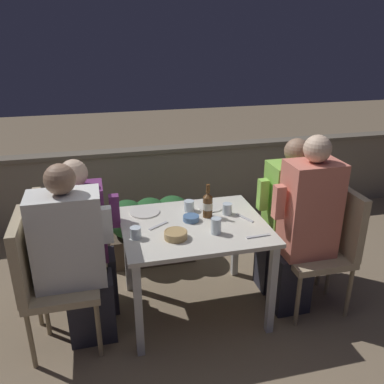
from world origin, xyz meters
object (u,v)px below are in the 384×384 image
Objects in this scene: chair_left_near at (43,272)px; person_green_blouse at (287,216)px; chair_right_far at (310,221)px; chair_left_far at (56,248)px; person_coral_top at (304,226)px; person_white_polo at (75,258)px; chair_right_near at (328,238)px; beer_bottle at (208,205)px; person_purple_stripe at (86,239)px.

chair_left_near is 0.75× the size of person_green_blouse.
person_green_blouse reaches higher than chair_right_far.
chair_left_far is 1.79m from person_coral_top.
person_green_blouse is (1.61, 0.25, -0.00)m from person_white_polo.
person_coral_top is at bearing -10.54° from chair_left_far.
chair_left_far is 1.76m from person_green_blouse.
person_coral_top is at bearing -90.78° from person_green_blouse.
person_white_polo is at bearing -171.07° from person_green_blouse.
chair_right_far is at bearing 0.00° from person_green_blouse.
person_coral_top is at bearing 180.00° from chair_right_near.
person_white_polo is 1.82m from chair_right_near.
person_coral_top reaches higher than person_green_blouse.
beer_bottle is at bearing 159.58° from person_coral_top.
chair_left_far is at bearing 116.58° from person_white_polo.
person_purple_stripe is 0.96× the size of person_green_blouse.
chair_right_far is at bearing 52.81° from person_coral_top.
chair_left_far is 0.70× the size of person_coral_top.
person_green_blouse is (1.76, -0.04, 0.07)m from chair_left_far.
chair_left_near is 1.00× the size of chair_right_near.
person_coral_top is 0.72m from beer_bottle.
beer_bottle is (1.10, -0.08, 0.26)m from chair_left_far.
chair_left_near is at bearing -133.49° from person_purple_stripe.
beer_bottle reaches higher than chair_left_far.
beer_bottle is (1.16, 0.21, 0.26)m from chair_left_near.
person_white_polo is at bearing -167.33° from beer_bottle.
person_coral_top is at bearing -1.14° from person_white_polo.
chair_right_far is at bearing 2.61° from beer_bottle.
chair_right_near is 1.00× the size of chair_right_far.
person_purple_stripe is at bearing 169.43° from chair_right_near.
person_coral_top reaches higher than chair_left_far.
chair_left_far is 1.97m from chair_right_far.
person_coral_top is at bearing -20.42° from beer_bottle.
person_white_polo reaches higher than chair_left_far.
chair_left_far and chair_right_near have the same top height.
person_white_polo is at bearing -0.00° from chair_left_near.
chair_left_near is at bearing 179.09° from chair_right_near.
chair_left_near is 0.23m from person_white_polo.
beer_bottle is at bearing 12.67° from person_white_polo.
person_white_polo is 1.34× the size of chair_right_near.
chair_left_near is 0.74× the size of person_white_polo.
person_green_blouse reaches higher than chair_left_far.
person_coral_top is at bearing -11.97° from person_purple_stripe.
chair_right_near is at bearing -54.21° from person_green_blouse.
person_purple_stripe is at bearing 46.51° from chair_left_near.
chair_left_near and chair_left_far have the same top height.
person_white_polo is (0.21, -0.00, 0.08)m from chair_left_near.
person_white_polo reaches higher than chair_left_near.
chair_left_near is 0.41m from person_purple_stripe.
beer_bottle is (-0.88, -0.04, 0.26)m from chair_right_far.
person_white_polo reaches higher than chair_right_near.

